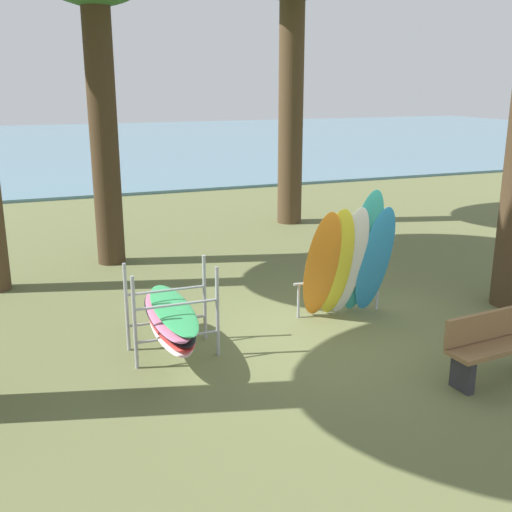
% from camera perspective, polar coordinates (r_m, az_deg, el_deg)
% --- Properties ---
extents(ground_plane, '(80.00, 80.00, 0.00)m').
position_cam_1_polar(ground_plane, '(9.23, 7.14, -7.11)').
color(ground_plane, '#60663D').
extents(lake_water, '(80.00, 36.00, 0.10)m').
position_cam_1_polar(lake_water, '(38.40, -15.08, 9.97)').
color(lake_water, slate).
rests_on(lake_water, ground).
extents(leaning_board_pile, '(1.51, 0.89, 2.11)m').
position_cam_1_polar(leaning_board_pile, '(9.48, 8.57, -0.50)').
color(leaning_board_pile, orange).
rests_on(leaning_board_pile, ground).
extents(board_storage_rack, '(1.15, 2.13, 1.25)m').
position_cam_1_polar(board_storage_rack, '(8.41, -7.97, -5.61)').
color(board_storage_rack, '#9EA0A5').
rests_on(board_storage_rack, ground).
extents(park_bench, '(1.43, 0.54, 0.85)m').
position_cam_1_polar(park_bench, '(8.21, 21.20, -7.65)').
color(park_bench, '#2D2D33').
rests_on(park_bench, ground).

